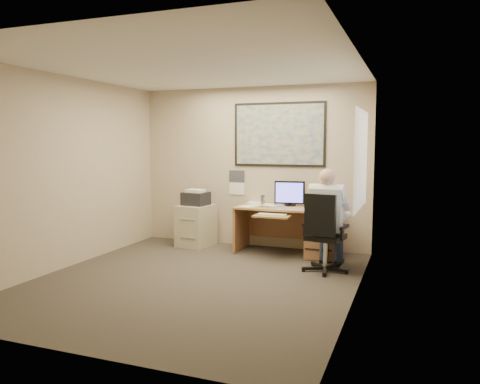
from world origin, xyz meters
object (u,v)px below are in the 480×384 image
at_px(desk, 308,227).
at_px(office_chair, 325,249).
at_px(person, 326,220).
at_px(filing_cabinet, 196,222).

bearing_deg(desk, office_chair, -64.18).
bearing_deg(person, filing_cabinet, 162.97).
bearing_deg(person, office_chair, -82.24).
height_order(desk, office_chair, desk).
relative_size(desk, office_chair, 1.47).
xyz_separation_m(filing_cabinet, person, (2.38, -0.80, 0.29)).
distance_m(filing_cabinet, office_chair, 2.55).
xyz_separation_m(desk, filing_cabinet, (-1.95, -0.02, -0.02)).
bearing_deg(person, desk, 119.16).
relative_size(desk, person, 1.13).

